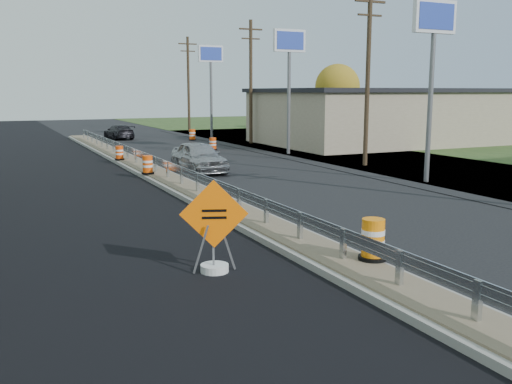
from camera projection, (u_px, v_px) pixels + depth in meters
name	position (u px, v px, depth m)	size (l,w,h in m)	color
ground	(239.00, 217.00, 18.56)	(140.00, 140.00, 0.00)	black
milled_overlay	(61.00, 182.00, 25.61)	(7.20, 120.00, 0.01)	black
median	(168.00, 180.00, 25.66)	(1.60, 55.00, 0.23)	gray
guardrail	(161.00, 164.00, 26.45)	(0.10, 46.15, 0.72)	silver
retail_building_near	(382.00, 116.00, 44.82)	(18.50, 12.50, 4.27)	tan
pylon_sign_south	(434.00, 34.00, 24.52)	(2.20, 0.30, 7.90)	slate
pylon_sign_mid	(289.00, 52.00, 36.10)	(2.20, 0.30, 7.90)	slate
pylon_sign_north	(211.00, 62.00, 48.56)	(2.20, 0.30, 7.90)	slate
utility_pole_smid	(368.00, 74.00, 30.55)	(1.90, 0.26, 9.40)	#473523
utility_pole_nmid	(251.00, 80.00, 43.91)	(1.90, 0.26, 9.40)	#473523
utility_pole_north	(188.00, 82.00, 57.27)	(1.90, 0.26, 9.40)	#473523
tree_far_yellow	(337.00, 87.00, 58.98)	(4.62, 4.62, 6.86)	#473523
caution_sign	(214.00, 249.00, 12.79)	(1.45, 0.64, 2.12)	white
barrel_median_near	(373.00, 240.00, 12.99)	(0.65, 0.65, 0.96)	black
barrel_median_mid	(148.00, 165.00, 26.60)	(0.58, 0.58, 0.86)	black
barrel_median_far	(119.00, 153.00, 32.11)	(0.53, 0.53, 0.78)	black
barrel_shoulder_mid	(213.00, 144.00, 39.78)	(0.59, 0.59, 0.86)	black
barrel_shoulder_far	(192.00, 135.00, 47.76)	(0.63, 0.63, 0.92)	black
car_silver	(199.00, 157.00, 28.87)	(1.82, 4.53, 1.54)	#A2A2A6
car_dark_far	(119.00, 132.00, 48.90)	(1.72, 4.23, 1.23)	black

